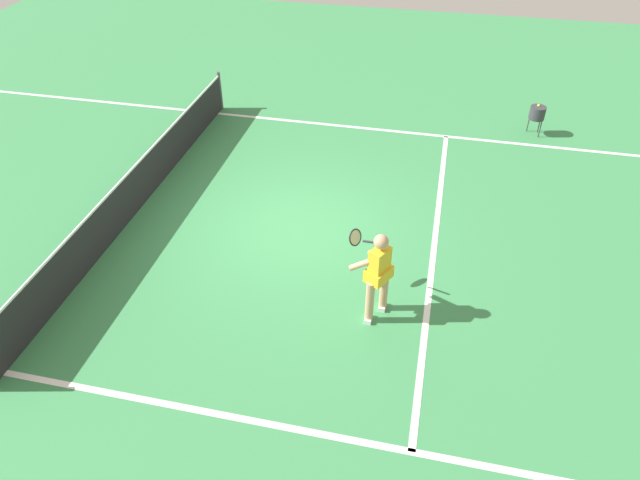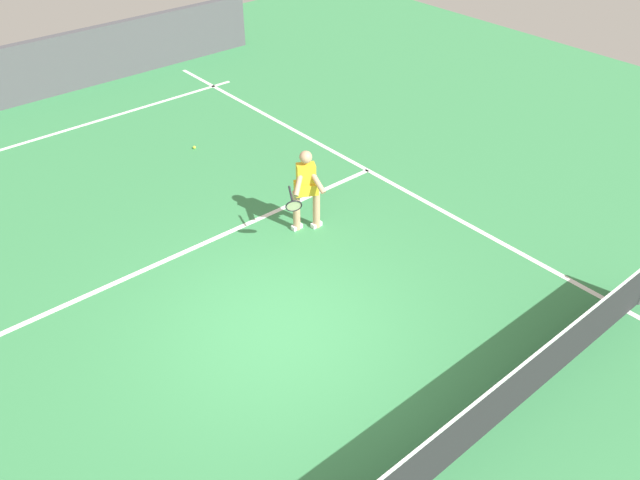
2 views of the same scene
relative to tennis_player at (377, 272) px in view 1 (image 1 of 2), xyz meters
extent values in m
plane|color=#38844C|center=(1.96, 1.75, -0.85)|extent=(28.40, 28.40, 0.00)
cube|color=white|center=(1.96, -0.81, -0.84)|extent=(8.54, 0.10, 0.01)
cube|color=white|center=(-2.32, 1.75, -0.84)|extent=(0.10, 19.84, 0.01)
cube|color=white|center=(6.23, 1.75, -0.84)|extent=(0.10, 19.84, 0.01)
cylinder|color=#4C4C51|center=(6.53, 4.92, -0.36)|extent=(0.08, 0.08, 0.97)
cube|color=#232326|center=(1.96, 4.92, -0.42)|extent=(9.06, 0.02, 0.85)
cube|color=white|center=(1.96, 4.92, 0.03)|extent=(9.06, 0.02, 0.04)
cylinder|color=tan|center=(-0.18, 0.07, -0.46)|extent=(0.13, 0.13, 0.78)
cylinder|color=tan|center=(0.14, -0.11, -0.46)|extent=(0.13, 0.13, 0.78)
cube|color=white|center=(-0.18, 0.07, -0.81)|extent=(0.20, 0.10, 0.08)
cube|color=white|center=(0.14, -0.11, -0.81)|extent=(0.20, 0.10, 0.08)
cube|color=gold|center=(-0.02, -0.02, 0.19)|extent=(0.38, 0.33, 0.52)
cube|color=gold|center=(-0.02, -0.02, -0.01)|extent=(0.49, 0.44, 0.20)
sphere|color=tan|center=(-0.02, -0.02, 0.59)|extent=(0.22, 0.22, 0.22)
cylinder|color=tan|center=(-0.08, 0.18, 0.21)|extent=(0.12, 0.48, 0.37)
cylinder|color=tan|center=(0.18, 0.04, 0.21)|extent=(0.44, 0.35, 0.37)
cylinder|color=black|center=(0.48, 0.18, 0.17)|extent=(0.17, 0.28, 0.14)
torus|color=black|center=(0.62, 0.45, 0.11)|extent=(0.31, 0.24, 0.28)
cylinder|color=beige|center=(0.62, 0.45, 0.11)|extent=(0.25, 0.19, 0.23)
cylinder|color=#333338|center=(6.80, -2.81, -0.30)|extent=(0.36, 0.36, 0.30)
cylinder|color=#333338|center=(6.93, -2.68, -0.65)|extent=(0.02, 0.02, 0.40)
cylinder|color=#333338|center=(6.68, -2.94, -0.65)|extent=(0.02, 0.02, 0.40)
cylinder|color=#333338|center=(6.93, -2.94, -0.65)|extent=(0.02, 0.02, 0.40)
sphere|color=#D1E533|center=(6.85, -2.81, -0.14)|extent=(0.07, 0.07, 0.07)
camera|label=1|loc=(-6.60, -0.60, 5.68)|focal=32.82mm
camera|label=2|loc=(6.09, 7.51, 5.84)|focal=36.48mm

